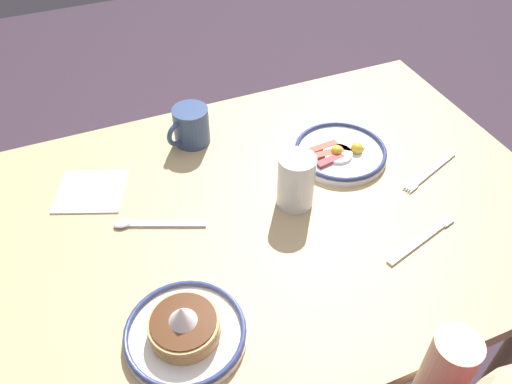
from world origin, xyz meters
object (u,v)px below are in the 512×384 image
object	(u,v)px
fork_far	(430,172)
drinking_glass	(296,183)
tea_spoon	(147,224)
plate_center_pancakes	(185,330)
plate_near_main	(340,152)
paper_napkin	(91,191)
fork_near	(422,240)
coffee_mug	(191,126)

from	to	relation	value
fork_far	drinking_glass	bearing A→B (deg)	-5.98
tea_spoon	plate_center_pancakes	bearing A→B (deg)	89.71
plate_near_main	paper_napkin	size ratio (longest dim) A/B	1.51
fork_far	fork_near	bearing A→B (deg)	49.40
plate_near_main	tea_spoon	bearing A→B (deg)	5.19
coffee_mug	drinking_glass	xyz separation A→B (m)	(-0.15, 0.30, 0.01)
coffee_mug	paper_napkin	distance (m)	0.29
drinking_glass	tea_spoon	world-z (taller)	drinking_glass
fork_near	fork_far	distance (m)	0.22
plate_center_pancakes	drinking_glass	world-z (taller)	drinking_glass
paper_napkin	fork_far	bearing A→B (deg)	162.12
drinking_glass	fork_far	world-z (taller)	drinking_glass
fork_near	plate_near_main	bearing A→B (deg)	-85.94
plate_near_main	plate_center_pancakes	xyz separation A→B (m)	(0.50, 0.33, 0.01)
fork_far	plate_near_main	bearing A→B (deg)	-39.55
plate_center_pancakes	fork_far	xyz separation A→B (m)	(-0.66, -0.20, -0.02)
fork_near	fork_far	xyz separation A→B (m)	(-0.14, -0.17, 0.00)
coffee_mug	fork_near	xyz separation A→B (m)	(-0.34, 0.50, -0.05)
plate_center_pancakes	coffee_mug	xyz separation A→B (m)	(-0.18, -0.53, 0.03)
coffee_mug	tea_spoon	xyz separation A→B (m)	(0.18, 0.24, -0.05)
coffee_mug	fork_near	world-z (taller)	coffee_mug
paper_napkin	fork_far	world-z (taller)	fork_far
plate_center_pancakes	tea_spoon	size ratio (longest dim) A/B	1.16
drinking_glass	tea_spoon	distance (m)	0.33
drinking_glass	tea_spoon	bearing A→B (deg)	-10.06
tea_spoon	coffee_mug	bearing A→B (deg)	-126.39
plate_center_pancakes	coffee_mug	bearing A→B (deg)	-108.60
drinking_glass	fork_far	xyz separation A→B (m)	(-0.34, 0.04, -0.05)
plate_near_main	fork_far	bearing A→B (deg)	140.45
plate_center_pancakes	drinking_glass	size ratio (longest dim) A/B	1.69
fork_near	drinking_glass	bearing A→B (deg)	-46.35
plate_center_pancakes	fork_near	world-z (taller)	plate_center_pancakes
plate_near_main	fork_far	xyz separation A→B (m)	(-0.17, 0.14, -0.01)
plate_near_main	plate_center_pancakes	size ratio (longest dim) A/B	1.04
paper_napkin	tea_spoon	bearing A→B (deg)	121.61
paper_napkin	plate_near_main	bearing A→B (deg)	169.80
drinking_glass	fork_far	bearing A→B (deg)	174.02
paper_napkin	fork_near	bearing A→B (deg)	145.91
plate_near_main	plate_center_pancakes	bearing A→B (deg)	33.92
drinking_glass	fork_near	distance (m)	0.29
plate_center_pancakes	paper_napkin	size ratio (longest dim) A/B	1.45
plate_near_main	coffee_mug	distance (m)	0.37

